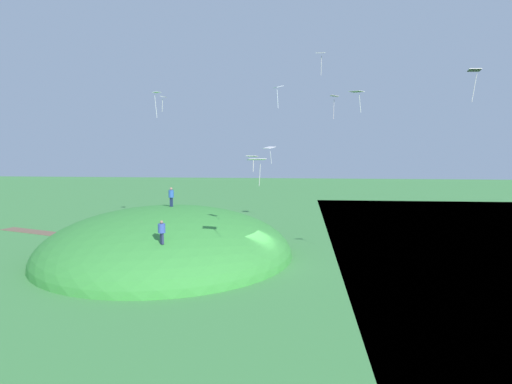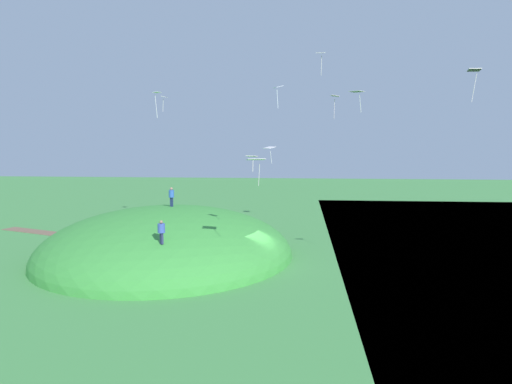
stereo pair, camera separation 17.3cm
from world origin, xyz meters
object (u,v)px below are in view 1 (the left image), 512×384
Objects in this scene: person_watching_kites at (162,230)px; kite_5 at (163,98)px; kite_6 at (334,97)px; kite_0 at (357,92)px; kite_8 at (157,95)px; kite_1 at (474,73)px; kite_7 at (278,88)px; kite_4 at (269,148)px; kite_2 at (257,160)px; person_with_child at (171,195)px; kite_9 at (321,55)px; kite_3 at (252,157)px.

person_watching_kites is 22.19m from kite_5.
person_watching_kites is at bearing 54.27° from kite_6.
kite_0 is 0.79× the size of kite_8.
kite_1 is 1.23× the size of kite_5.
person_watching_kites is 0.72× the size of kite_8.
kite_6 is at bearing -111.56° from kite_7.
kite_2 is at bearing 89.58° from kite_4.
person_with_child is at bearing -55.34° from kite_2.
person_with_child is 8.97m from kite_4.
kite_2 is 11.86m from kite_4.
kite_2 is 13.23m from kite_9.
kite_6 is (-13.80, -7.76, 8.46)m from person_with_child.
kite_3 is 8.18m from kite_4.
kite_2 is (-8.01, 11.59, 3.41)m from person_with_child.
kite_1 reaches higher than kite_6.
kite_6 is 1.01× the size of kite_8.
kite_1 reaches higher than kite_3.
kite_0 is 1.09× the size of kite_5.
kite_7 is at bearing 41.18° from kite_0.
kite_1 is 0.89× the size of kite_8.
kite_2 is at bearing 82.36° from kite_7.
kite_7 is 0.95× the size of kite_9.
kite_3 is 0.63× the size of kite_9.
kite_9 is (-3.09, -2.98, 2.76)m from kite_7.
kite_9 is (-3.96, 1.74, 7.08)m from kite_4.
kite_3 is 21.54m from kite_5.
kite_2 is 8.62m from kite_7.
kite_1 is at bearing 118.40° from kite_0.
kite_5 reaches higher than kite_8.
person_with_child is 9.37m from person_watching_kites.
kite_2 reaches higher than person_with_child.
kite_5 is 17.15m from kite_6.
kite_6 is 1.31× the size of kite_9.
kite_8 reaches higher than person_with_child.
kite_2 is at bearing 24.83° from person_watching_kites.
kite_2 reaches higher than person_watching_kites.
kite_1 is 24.82m from kite_8.
kite_2 is 0.96× the size of kite_9.
kite_6 is (-16.99, 2.37, -0.21)m from kite_5.
kite_6 is (1.28, -6.88, 0.16)m from kite_0.
kite_0 is 15.14m from kite_2.
kite_2 is 0.74× the size of kite_6.
kite_5 is at bearing -26.85° from kite_0.
person_watching_kites is 22.95m from kite_6.
kite_6 is at bearing -112.18° from kite_3.
kite_6 is at bearing 100.13° from person_watching_kites.
person_watching_kites is at bearing 12.31° from kite_3.
person_watching_kites is 12.78m from kite_7.
person_with_child is 0.93× the size of kite_0.
kite_6 is at bearing -158.03° from kite_8.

